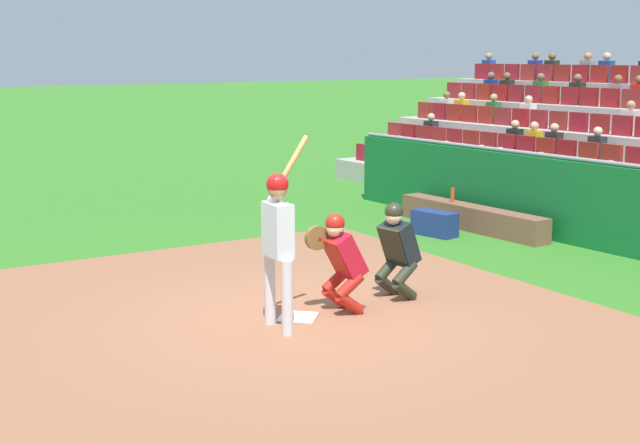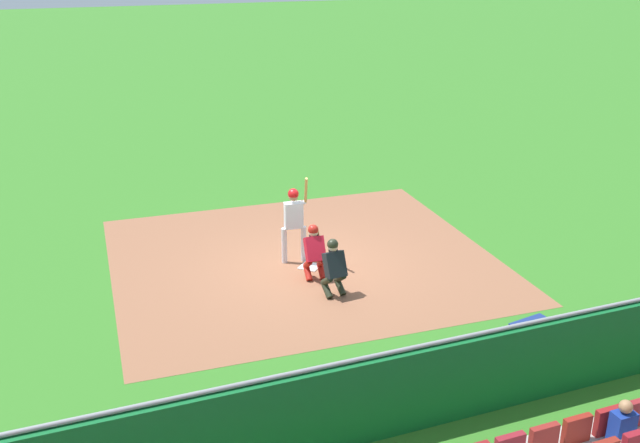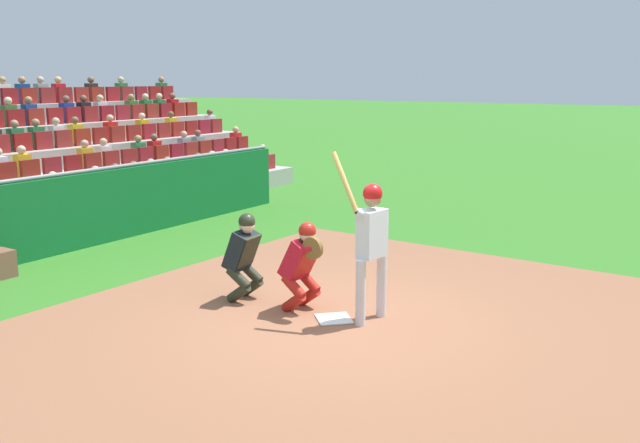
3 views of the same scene
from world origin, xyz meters
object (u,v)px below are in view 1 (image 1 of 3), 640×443
at_px(catcher_crouching, 340,257).
at_px(home_plate_umpire, 397,246).
at_px(batter_at_plate, 278,233).
at_px(home_plate_marker, 298,317).
at_px(water_bottle_on_bench, 453,195).
at_px(equipment_duffel_bag, 435,223).
at_px(dugout_bench, 471,218).

height_order(catcher_crouching, home_plate_umpire, home_plate_umpire).
bearing_deg(batter_at_plate, home_plate_marker, -61.03).
bearing_deg(water_bottle_on_bench, catcher_crouching, 123.61).
xyz_separation_m(home_plate_marker, batter_at_plate, (-0.23, 0.41, 1.12)).
bearing_deg(catcher_crouching, water_bottle_on_bench, -56.39).
relative_size(home_plate_marker, home_plate_umpire, 0.34).
relative_size(catcher_crouching, water_bottle_on_bench, 4.80).
bearing_deg(equipment_duffel_bag, batter_at_plate, 111.26).
bearing_deg(water_bottle_on_bench, dugout_bench, -179.35).
bearing_deg(water_bottle_on_bench, home_plate_umpire, 128.82).
distance_m(batter_at_plate, water_bottle_on_bench, 6.91).
relative_size(batter_at_plate, home_plate_umpire, 1.71).
bearing_deg(home_plate_marker, catcher_crouching, -98.99).
distance_m(home_plate_marker, catcher_crouching, 0.89).
relative_size(dugout_bench, water_bottle_on_bench, 12.83).
distance_m(home_plate_umpire, dugout_bench, 4.90).
height_order(home_plate_marker, batter_at_plate, batter_at_plate).
xyz_separation_m(home_plate_marker, dugout_bench, (2.73, -5.55, 0.20)).
height_order(batter_at_plate, equipment_duffel_bag, batter_at_plate).
xyz_separation_m(catcher_crouching, dugout_bench, (2.82, -5.00, -0.49)).
bearing_deg(dugout_bench, home_plate_marker, 116.18).
distance_m(water_bottle_on_bench, equipment_duffel_bag, 1.10).
xyz_separation_m(catcher_crouching, water_bottle_on_bench, (3.32, -4.99, -0.14)).
height_order(catcher_crouching, equipment_duffel_bag, catcher_crouching).
bearing_deg(home_plate_umpire, catcher_crouching, 94.44).
distance_m(catcher_crouching, dugout_bench, 5.76).
bearing_deg(home_plate_marker, batter_at_plate, 118.97).
distance_m(catcher_crouching, home_plate_umpire, 0.96).
height_order(home_plate_umpire, water_bottle_on_bench, home_plate_umpire).
bearing_deg(catcher_crouching, equipment_duffel_bag, -55.60).
distance_m(dugout_bench, water_bottle_on_bench, 0.61).
bearing_deg(home_plate_marker, water_bottle_on_bench, -59.79).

